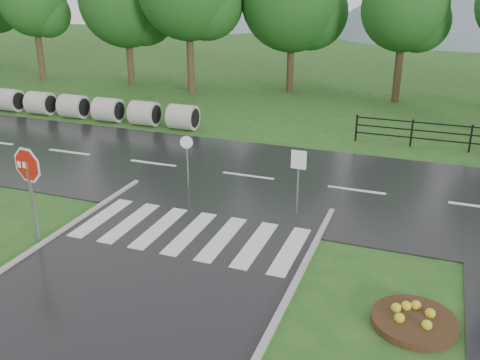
% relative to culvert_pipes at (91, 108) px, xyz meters
% --- Properties ---
extents(ground, '(120.00, 120.00, 0.00)m').
position_rel_culvert_pipes_xyz_m(ground, '(10.38, -15.00, -0.60)').
color(ground, '#26541C').
rests_on(ground, ground).
extents(main_road, '(90.00, 8.00, 0.04)m').
position_rel_culvert_pipes_xyz_m(main_road, '(10.38, -5.00, -0.60)').
color(main_road, black).
rests_on(main_road, ground).
extents(crosswalk, '(6.50, 2.80, 0.02)m').
position_rel_culvert_pipes_xyz_m(crosswalk, '(10.38, -10.00, -0.54)').
color(crosswalk, silver).
rests_on(crosswalk, ground).
extents(fence_west, '(9.58, 0.08, 1.20)m').
position_rel_culvert_pipes_xyz_m(fence_west, '(18.13, 1.00, 0.12)').
color(fence_west, black).
rests_on(fence_west, ground).
extents(hills, '(102.00, 48.00, 48.00)m').
position_rel_culvert_pipes_xyz_m(hills, '(13.87, 50.00, -16.14)').
color(hills, slate).
rests_on(hills, ground).
extents(treeline, '(83.20, 5.20, 10.00)m').
position_rel_culvert_pipes_xyz_m(treeline, '(11.38, 9.00, -0.60)').
color(treeline, '#174A17').
rests_on(treeline, ground).
extents(culvert_pipes, '(11.80, 1.20, 1.20)m').
position_rel_culvert_pipes_xyz_m(culvert_pipes, '(0.00, 0.00, 0.00)').
color(culvert_pipes, '#9E9B93').
rests_on(culvert_pipes, ground).
extents(stop_sign, '(1.31, 0.25, 2.99)m').
position_rel_culvert_pipes_xyz_m(stop_sign, '(6.61, -11.95, 1.46)').
color(stop_sign, '#939399').
rests_on(stop_sign, ground).
extents(flower_bed, '(1.83, 1.83, 0.37)m').
position_rel_culvert_pipes_xyz_m(flower_bed, '(16.74, -12.17, -0.46)').
color(flower_bed, '#332111').
rests_on(flower_bed, ground).
extents(reg_sign_small, '(0.48, 0.06, 2.14)m').
position_rel_culvert_pipes_xyz_m(reg_sign_small, '(12.93, -7.64, 0.92)').
color(reg_sign_small, '#939399').
rests_on(reg_sign_small, ground).
extents(reg_sign_round, '(0.43, 0.14, 1.91)m').
position_rel_culvert_pipes_xyz_m(reg_sign_round, '(8.77, -6.76, 0.64)').
color(reg_sign_round, '#939399').
rests_on(reg_sign_round, ground).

